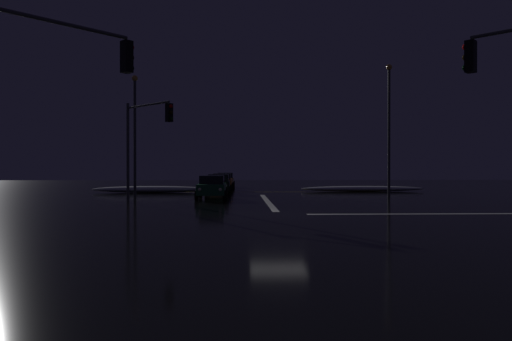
{
  "coord_description": "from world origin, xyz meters",
  "views": [
    {
      "loc": [
        -1.73,
        -21.4,
        2.1
      ],
      "look_at": [
        -0.6,
        11.93,
        1.91
      ],
      "focal_mm": 33.52,
      "sensor_mm": 36.0,
      "label": 1
    }
  ],
  "objects_px": {
    "traffic_signal_nw": "(145,132)",
    "traffic_signal_sw": "(45,80)",
    "sedan_black": "(219,184)",
    "streetlamp_right_near": "(389,121)",
    "sedan_orange": "(222,182)",
    "sedan_green": "(212,187)",
    "streetlamp_left_near": "(135,126)",
    "sedan_gray": "(225,180)"
  },
  "relations": [
    {
      "from": "sedan_orange",
      "to": "sedan_gray",
      "type": "xyz_separation_m",
      "value": [
        0.09,
        6.33,
        0.0
      ]
    },
    {
      "from": "sedan_black",
      "to": "traffic_signal_nw",
      "type": "height_order",
      "value": "traffic_signal_nw"
    },
    {
      "from": "sedan_green",
      "to": "sedan_black",
      "type": "bearing_deg",
      "value": 88.55
    },
    {
      "from": "sedan_green",
      "to": "traffic_signal_nw",
      "type": "relative_size",
      "value": 0.7
    },
    {
      "from": "sedan_green",
      "to": "traffic_signal_nw",
      "type": "height_order",
      "value": "traffic_signal_nw"
    },
    {
      "from": "traffic_signal_sw",
      "to": "streetlamp_right_near",
      "type": "xyz_separation_m",
      "value": [
        16.81,
        21.31,
        0.99
      ]
    },
    {
      "from": "traffic_signal_nw",
      "to": "traffic_signal_sw",
      "type": "xyz_separation_m",
      "value": [
        0.05,
        -14.81,
        0.38
      ]
    },
    {
      "from": "sedan_green",
      "to": "traffic_signal_sw",
      "type": "distance_m",
      "value": 19.21
    },
    {
      "from": "sedan_black",
      "to": "sedan_gray",
      "type": "height_order",
      "value": "same"
    },
    {
      "from": "sedan_green",
      "to": "streetlamp_left_near",
      "type": "distance_m",
      "value": 7.8
    },
    {
      "from": "sedan_green",
      "to": "sedan_gray",
      "type": "xyz_separation_m",
      "value": [
        0.32,
        18.82,
        0.0
      ]
    },
    {
      "from": "sedan_black",
      "to": "sedan_gray",
      "type": "bearing_deg",
      "value": 89.27
    },
    {
      "from": "sedan_orange",
      "to": "streetlamp_right_near",
      "type": "height_order",
      "value": "streetlamp_right_near"
    },
    {
      "from": "traffic_signal_nw",
      "to": "streetlamp_left_near",
      "type": "height_order",
      "value": "streetlamp_left_near"
    },
    {
      "from": "sedan_green",
      "to": "sedan_black",
      "type": "distance_m",
      "value": 6.54
    },
    {
      "from": "streetlamp_right_near",
      "to": "traffic_signal_sw",
      "type": "bearing_deg",
      "value": -128.27
    },
    {
      "from": "sedan_black",
      "to": "sedan_orange",
      "type": "distance_m",
      "value": 5.95
    },
    {
      "from": "sedan_green",
      "to": "streetlamp_right_near",
      "type": "xyz_separation_m",
      "value": [
        13.05,
        2.87,
        4.82
      ]
    },
    {
      "from": "sedan_green",
      "to": "traffic_signal_sw",
      "type": "xyz_separation_m",
      "value": [
        -3.76,
        -18.44,
        3.83
      ]
    },
    {
      "from": "sedan_green",
      "to": "streetlamp_right_near",
      "type": "height_order",
      "value": "streetlamp_right_near"
    },
    {
      "from": "sedan_orange",
      "to": "streetlamp_left_near",
      "type": "bearing_deg",
      "value": -122.14
    },
    {
      "from": "sedan_gray",
      "to": "streetlamp_right_near",
      "type": "relative_size",
      "value": 0.44
    },
    {
      "from": "sedan_black",
      "to": "sedan_gray",
      "type": "relative_size",
      "value": 1.0
    },
    {
      "from": "sedan_orange",
      "to": "traffic_signal_sw",
      "type": "xyz_separation_m",
      "value": [
        -3.99,
        -30.94,
        3.83
      ]
    },
    {
      "from": "sedan_black",
      "to": "streetlamp_right_near",
      "type": "bearing_deg",
      "value": -15.9
    },
    {
      "from": "sedan_gray",
      "to": "traffic_signal_nw",
      "type": "distance_m",
      "value": 23.09
    },
    {
      "from": "traffic_signal_nw",
      "to": "streetlamp_left_near",
      "type": "xyz_separation_m",
      "value": [
        -2.0,
        6.5,
        0.89
      ]
    },
    {
      "from": "traffic_signal_sw",
      "to": "streetlamp_right_near",
      "type": "distance_m",
      "value": 27.16
    },
    {
      "from": "sedan_green",
      "to": "streetlamp_right_near",
      "type": "bearing_deg",
      "value": 12.4
    },
    {
      "from": "sedan_orange",
      "to": "traffic_signal_nw",
      "type": "bearing_deg",
      "value": -104.07
    },
    {
      "from": "sedan_black",
      "to": "streetlamp_right_near",
      "type": "relative_size",
      "value": 0.44
    },
    {
      "from": "sedan_gray",
      "to": "traffic_signal_sw",
      "type": "relative_size",
      "value": 0.65
    },
    {
      "from": "sedan_gray",
      "to": "streetlamp_left_near",
      "type": "relative_size",
      "value": 0.49
    },
    {
      "from": "sedan_black",
      "to": "traffic_signal_sw",
      "type": "bearing_deg",
      "value": -98.93
    },
    {
      "from": "sedan_black",
      "to": "streetlamp_right_near",
      "type": "xyz_separation_m",
      "value": [
        12.88,
        -3.67,
        4.82
      ]
    },
    {
      "from": "sedan_green",
      "to": "traffic_signal_sw",
      "type": "height_order",
      "value": "traffic_signal_sw"
    },
    {
      "from": "sedan_black",
      "to": "sedan_orange",
      "type": "bearing_deg",
      "value": 89.37
    },
    {
      "from": "sedan_black",
      "to": "sedan_gray",
      "type": "distance_m",
      "value": 12.28
    },
    {
      "from": "streetlamp_right_near",
      "to": "sedan_black",
      "type": "bearing_deg",
      "value": 164.1
    },
    {
      "from": "sedan_orange",
      "to": "traffic_signal_sw",
      "type": "relative_size",
      "value": 0.65
    },
    {
      "from": "traffic_signal_sw",
      "to": "streetlamp_left_near",
      "type": "relative_size",
      "value": 0.75
    },
    {
      "from": "traffic_signal_nw",
      "to": "streetlamp_right_near",
      "type": "xyz_separation_m",
      "value": [
        16.86,
        6.5,
        1.37
      ]
    }
  ]
}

